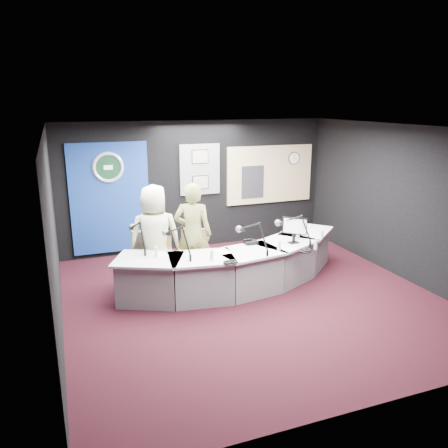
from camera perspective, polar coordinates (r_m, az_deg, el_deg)
name	(u,v)px	position (r m, az deg, el deg)	size (l,w,h in m)	color
ground	(252,298)	(7.65, 3.55, -9.33)	(6.00, 6.00, 0.00)	black
ceiling	(255,128)	(6.97, 3.93, 12.09)	(6.00, 6.00, 0.02)	silver
wall_back	(198,185)	(9.93, -3.38, 4.93)	(6.00, 0.02, 2.80)	black
wall_front	(377,288)	(4.75, 18.80, -7.68)	(6.00, 0.02, 2.80)	black
wall_left	(53,236)	(6.59, -20.84, -1.47)	(0.02, 6.00, 2.80)	black
wall_right	(403,203)	(8.82, 21.83, 2.52)	(0.02, 6.00, 2.80)	black
broadcast_desk	(237,266)	(7.96, 1.65, -5.39)	(4.50, 1.90, 0.75)	#B2B4B7
backdrop_panel	(110,199)	(9.56, -14.27, 3.15)	(1.60, 0.05, 2.30)	navy
agency_seal	(108,167)	(9.41, -14.50, 6.97)	(0.63, 0.63, 0.07)	silver
seal_center	(108,167)	(9.41, -14.50, 6.98)	(0.48, 0.48, 0.01)	black
pinboard	(200,170)	(9.86, -3.08, 6.92)	(0.90, 0.04, 1.10)	slate
framed_photo_upper	(200,157)	(9.79, -3.05, 8.52)	(0.34, 0.02, 0.27)	gray
framed_photo_lower	(201,182)	(9.88, -3.00, 5.29)	(0.34, 0.02, 0.27)	gray
booth_window_frame	(270,174)	(10.52, 5.86, 6.29)	(2.12, 0.06, 1.32)	tan
booth_glow	(270,174)	(10.51, 5.88, 6.29)	(2.00, 0.02, 1.20)	beige
equipment_rack	(253,182)	(10.33, 3.66, 5.33)	(0.55, 0.02, 0.75)	black
wall_clock	(294,158)	(10.72, 8.89, 8.25)	(0.28, 0.28, 0.01)	white
armchair_left	(156,263)	(8.02, -8.62, -4.97)	(0.49, 0.49, 0.86)	tan
armchair_right	(193,258)	(8.10, -3.91, -4.29)	(0.53, 0.53, 0.95)	tan
draped_jacket	(146,250)	(8.15, -9.85, -3.29)	(0.50, 0.10, 0.70)	#676457
person_man	(155,237)	(7.86, -8.76, -1.64)	(0.90, 0.58, 1.84)	beige
person_woman	(193,234)	(7.96, -3.97, -1.28)	(0.67, 0.44, 1.84)	olive
computer_monitor	(294,226)	(8.00, 8.91, -0.22)	(0.42, 0.02, 0.29)	black
desk_phone	(251,243)	(7.96, 3.39, -2.36)	(0.22, 0.18, 0.06)	black
headphones_near	(305,251)	(7.66, 10.26, -3.35)	(0.22, 0.22, 0.04)	black
headphones_far	(230,262)	(7.02, 0.81, -4.85)	(0.23, 0.23, 0.04)	black
paper_stack	(160,255)	(7.47, -8.09, -3.86)	(0.20, 0.29, 0.00)	white
notepad	(222,251)	(7.57, -0.24, -3.46)	(0.22, 0.31, 0.00)	white
boom_mic_a	(138,234)	(7.64, -10.86, -1.21)	(0.22, 0.73, 0.60)	black
boom_mic_b	(177,239)	(7.25, -5.93, -1.91)	(0.38, 0.68, 0.60)	black
boom_mic_c	(253,235)	(7.46, 3.69, -1.38)	(0.40, 0.68, 0.60)	black
boom_mic_d	(294,227)	(7.97, 8.88, -0.42)	(0.51, 0.60, 0.60)	black
water_bottles	(249,246)	(7.56, 3.23, -2.80)	(3.12, 0.69, 0.18)	silver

